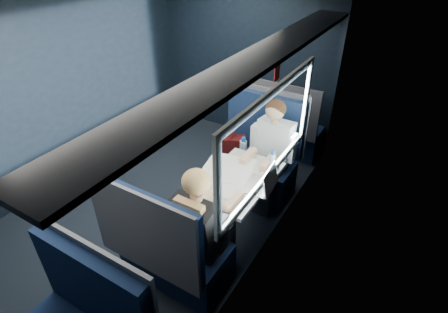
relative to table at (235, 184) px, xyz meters
The scene contains 12 objects.
ground 1.23m from the table, behind, with size 2.80×4.20×0.01m, color black.
room_shell 1.30m from the table, behind, with size 3.00×4.40×2.40m.
table is the anchor object (origin of this frame).
seat_bay_near 0.92m from the table, 102.63° to the left, with size 1.04×0.62×1.26m.
seat_bay_far 0.93m from the table, 101.78° to the right, with size 1.04×0.62×1.26m.
seat_row_front 1.82m from the table, 95.80° to the left, with size 1.04×0.51×1.16m.
man 0.70m from the table, 84.48° to the left, with size 0.53×0.56×1.32m.
woman 0.71m from the table, 84.55° to the right, with size 0.53×0.56×1.32m.
papers 0.15m from the table, behind, with size 0.50×0.72×0.01m, color white.
laptop 0.35m from the table, ahead, with size 0.27×0.35×0.24m.
bottle_small 0.45m from the table, 53.50° to the left, with size 0.06×0.06×0.22m.
cup 0.46m from the table, 48.37° to the left, with size 0.06×0.06×0.08m, color white.
Camera 1 is at (2.38, -2.47, 2.83)m, focal length 28.00 mm.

